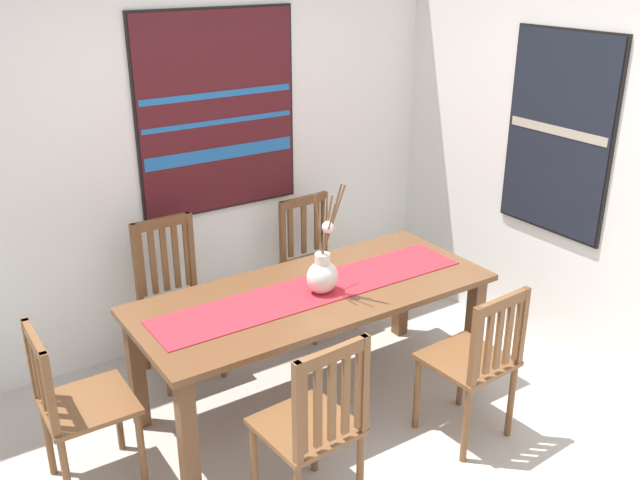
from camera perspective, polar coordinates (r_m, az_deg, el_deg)
name	(u,v)px	position (r m, az deg, el deg)	size (l,w,h in m)	color
ground_plane	(357,480)	(3.83, 2.97, -18.73)	(6.40, 6.40, 0.03)	#B2A89E
wall_back	(190,143)	(4.66, -10.45, 7.66)	(6.40, 0.12, 2.70)	silver
wall_side	(624,166)	(4.43, 23.23, 5.47)	(0.12, 6.40, 2.70)	silver
dining_table	(314,306)	(4.02, -0.51, -5.37)	(2.04, 0.85, 0.73)	brown
table_runner	(314,290)	(3.98, -0.52, -4.05)	(1.88, 0.36, 0.01)	#B7232D
centerpiece_vase	(323,272)	(3.89, 0.23, -2.57)	(0.20, 0.26, 0.67)	silver
chair_0	(314,425)	(3.31, -0.45, -14.63)	(0.45, 0.45, 0.97)	brown
chair_1	(175,296)	(4.48, -11.57, -4.42)	(0.43, 0.43, 0.99)	brown
chair_2	(315,262)	(4.94, -0.37, -1.75)	(0.45, 0.45, 0.93)	brown
chair_3	(77,405)	(3.68, -18.98, -12.42)	(0.42, 0.42, 0.90)	brown
chair_4	(476,360)	(3.88, 12.44, -9.38)	(0.44, 0.44, 0.91)	brown
painting_on_back_wall	(218,113)	(4.63, -8.24, 10.09)	(1.10, 0.05, 1.29)	black
painting_on_side_wall	(559,134)	(4.59, 18.67, 8.07)	(0.05, 0.77, 1.24)	black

